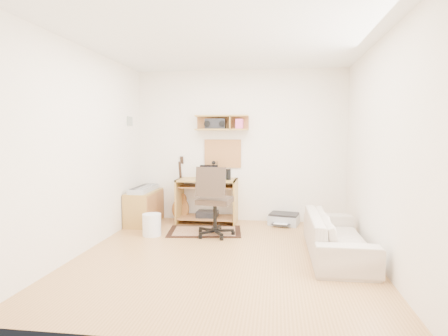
# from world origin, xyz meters

# --- Properties ---
(floor) EXTENTS (3.60, 4.00, 0.01)m
(floor) POSITION_xyz_m (0.00, 0.00, -0.01)
(floor) COLOR tan
(floor) RESTS_ON ground
(ceiling) EXTENTS (3.60, 4.00, 0.01)m
(ceiling) POSITION_xyz_m (0.00, 0.00, 2.60)
(ceiling) COLOR white
(ceiling) RESTS_ON ground
(back_wall) EXTENTS (3.60, 0.01, 2.60)m
(back_wall) POSITION_xyz_m (0.00, 2.00, 1.30)
(back_wall) COLOR white
(back_wall) RESTS_ON ground
(left_wall) EXTENTS (0.01, 4.00, 2.60)m
(left_wall) POSITION_xyz_m (-1.80, 0.00, 1.30)
(left_wall) COLOR white
(left_wall) RESTS_ON ground
(right_wall) EXTENTS (0.01, 4.00, 2.60)m
(right_wall) POSITION_xyz_m (1.80, 0.00, 1.30)
(right_wall) COLOR white
(right_wall) RESTS_ON ground
(wall_shelf) EXTENTS (0.90, 0.25, 0.26)m
(wall_shelf) POSITION_xyz_m (-0.30, 1.88, 1.70)
(wall_shelf) COLOR #B68A40
(wall_shelf) RESTS_ON back_wall
(cork_board) EXTENTS (0.64, 0.03, 0.49)m
(cork_board) POSITION_xyz_m (-0.30, 1.98, 1.17)
(cork_board) COLOR tan
(cork_board) RESTS_ON back_wall
(wall_photo) EXTENTS (0.02, 0.20, 0.15)m
(wall_photo) POSITION_xyz_m (-1.79, 1.50, 1.72)
(wall_photo) COLOR #4C8CBF
(wall_photo) RESTS_ON left_wall
(desk) EXTENTS (1.00, 0.55, 0.75)m
(desk) POSITION_xyz_m (-0.53, 1.73, 0.38)
(desk) COLOR #B68A40
(desk) RESTS_ON floor
(laptop) EXTENTS (0.34, 0.34, 0.24)m
(laptop) POSITION_xyz_m (-0.51, 1.71, 0.87)
(laptop) COLOR silver
(laptop) RESTS_ON desk
(speaker) EXTENTS (0.08, 0.08, 0.18)m
(speaker) POSITION_xyz_m (-0.16, 1.68, 0.84)
(speaker) COLOR black
(speaker) RESTS_ON desk
(desk_lamp) EXTENTS (0.10, 0.10, 0.30)m
(desk_lamp) POSITION_xyz_m (-0.38, 1.87, 0.90)
(desk_lamp) COLOR black
(desk_lamp) RESTS_ON desk
(pencil_cup) EXTENTS (0.07, 0.07, 0.10)m
(pencil_cup) POSITION_xyz_m (-0.20, 1.83, 0.80)
(pencil_cup) COLOR #385DA8
(pencil_cup) RESTS_ON desk
(boombox) EXTENTS (0.34, 0.16, 0.18)m
(boombox) POSITION_xyz_m (-0.41, 1.87, 1.68)
(boombox) COLOR black
(boombox) RESTS_ON wall_shelf
(rug) EXTENTS (1.19, 0.87, 0.01)m
(rug) POSITION_xyz_m (-0.46, 1.12, 0.01)
(rug) COLOR #C6B085
(rug) RESTS_ON floor
(task_chair) EXTENTS (0.60, 0.60, 1.05)m
(task_chair) POSITION_xyz_m (-0.26, 0.90, 0.53)
(task_chair) COLOR #362A20
(task_chair) RESTS_ON floor
(cabinet) EXTENTS (0.40, 0.90, 0.55)m
(cabinet) POSITION_xyz_m (-1.58, 1.54, 0.28)
(cabinet) COLOR #B68A40
(cabinet) RESTS_ON floor
(music_keyboard) EXTENTS (0.26, 0.84, 0.07)m
(music_keyboard) POSITION_xyz_m (-1.58, 1.54, 0.59)
(music_keyboard) COLOR #B2B5BA
(music_keyboard) RESTS_ON cabinet
(guitar) EXTENTS (0.31, 0.21, 1.13)m
(guitar) POSITION_xyz_m (-1.03, 1.86, 0.56)
(guitar) COLOR #B36F37
(guitar) RESTS_ON floor
(waste_basket) EXTENTS (0.28, 0.28, 0.33)m
(waste_basket) POSITION_xyz_m (-1.20, 0.79, 0.16)
(waste_basket) COLOR white
(waste_basket) RESTS_ON floor
(printer) EXTENTS (0.55, 0.47, 0.18)m
(printer) POSITION_xyz_m (0.76, 1.77, 0.08)
(printer) COLOR #A5A8AA
(printer) RESTS_ON floor
(sofa) EXTENTS (0.51, 1.76, 0.69)m
(sofa) POSITION_xyz_m (1.38, 0.19, 0.34)
(sofa) COLOR #BDAB96
(sofa) RESTS_ON floor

